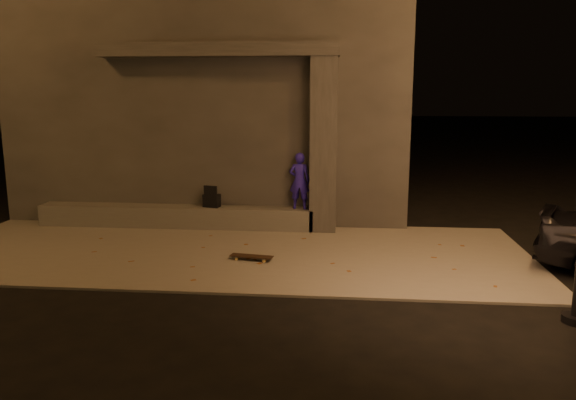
# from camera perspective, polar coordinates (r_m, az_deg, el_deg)

# --- Properties ---
(ground) EXTENTS (120.00, 120.00, 0.00)m
(ground) POSITION_cam_1_polar(r_m,az_deg,el_deg) (8.68, -8.78, -9.00)
(ground) COLOR black
(ground) RESTS_ON ground
(sidewalk) EXTENTS (11.00, 4.40, 0.04)m
(sidewalk) POSITION_cam_1_polar(r_m,az_deg,el_deg) (10.53, -6.12, -5.21)
(sidewalk) COLOR slate
(sidewalk) RESTS_ON ground
(building) EXTENTS (9.00, 5.10, 5.22)m
(building) POSITION_cam_1_polar(r_m,az_deg,el_deg) (14.72, -6.67, 9.62)
(building) COLOR #363331
(building) RESTS_ON ground
(ledge) EXTENTS (6.00, 0.55, 0.45)m
(ledge) POSITION_cam_1_polar(r_m,az_deg,el_deg) (12.48, -11.31, -1.63)
(ledge) COLOR #585650
(ledge) RESTS_ON sidewalk
(column) EXTENTS (0.55, 0.55, 3.60)m
(column) POSITION_cam_1_polar(r_m,az_deg,el_deg) (11.71, 3.64, 5.55)
(column) COLOR #363331
(column) RESTS_ON sidewalk
(canopy) EXTENTS (5.00, 0.70, 0.28)m
(canopy) POSITION_cam_1_polar(r_m,az_deg,el_deg) (12.00, -7.15, 14.90)
(canopy) COLOR #363331
(canopy) RESTS_ON column
(skateboarder) EXTENTS (0.46, 0.32, 1.20)m
(skateboarder) POSITION_cam_1_polar(r_m,az_deg,el_deg) (11.83, 1.18, 1.96)
(skateboarder) COLOR #2719A4
(skateboarder) RESTS_ON ledge
(backpack) EXTENTS (0.38, 0.29, 0.48)m
(backpack) POSITION_cam_1_polar(r_m,az_deg,el_deg) (12.19, -7.76, 0.06)
(backpack) COLOR black
(backpack) RESTS_ON ledge
(skateboard) EXTENTS (0.78, 0.31, 0.08)m
(skateboard) POSITION_cam_1_polar(r_m,az_deg,el_deg) (9.87, -3.73, -5.75)
(skateboard) COLOR black
(skateboard) RESTS_ON sidewalk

